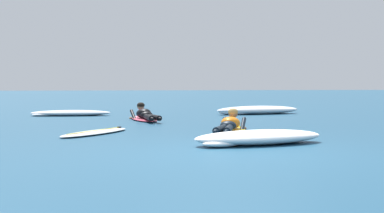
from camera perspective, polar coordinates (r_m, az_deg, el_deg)
The scene contains 7 objects.
ground_plane at distance 18.42m, azimuth -2.91°, elevation -0.90°, with size 120.00×120.00×0.00m, color navy.
surfer_near at distance 12.09m, azimuth 3.78°, elevation -1.97°, with size 1.27×2.49×0.54m.
surfer_far at distance 15.91m, azimuth -4.70°, elevation -0.92°, with size 0.87×2.53×0.54m.
drifting_surfboard at distance 11.97m, azimuth -9.55°, elevation -2.53°, with size 1.68×2.23×0.16m.
whitewater_front at distance 9.88m, azimuth 6.69°, elevation -3.08°, with size 2.55×1.48×0.25m.
whitewater_mid_left at distance 18.60m, azimuth -11.93°, elevation -0.65°, with size 2.52×0.76×0.19m.
whitewater_mid_right at distance 19.33m, azimuth 6.58°, elevation -0.37°, with size 3.15×1.62×0.28m.
Camera 1 is at (-1.85, -8.30, 1.05)m, focal length 53.73 mm.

